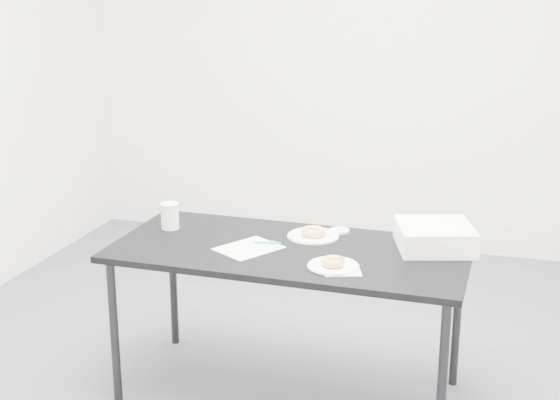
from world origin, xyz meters
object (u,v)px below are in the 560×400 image
(donut_near, at_px, (333,262))
(donut_far, at_px, (313,232))
(plate_far, at_px, (313,236))
(coffee_cup, at_px, (170,216))
(scorecard, at_px, (249,248))
(plate_near, at_px, (333,266))
(bakery_box, at_px, (435,236))
(pen, at_px, (267,243))
(table, at_px, (289,259))

(donut_near, height_order, donut_far, donut_far)
(plate_far, distance_m, coffee_cup, 0.68)
(scorecard, bearing_deg, coffee_cup, -168.24)
(plate_near, bearing_deg, donut_far, 116.35)
(bakery_box, bearing_deg, plate_far, 163.81)
(plate_near, xyz_separation_m, coffee_cup, (-0.85, 0.28, 0.06))
(pen, bearing_deg, coffee_cup, 159.44)
(pen, distance_m, donut_far, 0.23)
(plate_near, relative_size, coffee_cup, 1.71)
(donut_near, xyz_separation_m, bakery_box, (0.37, 0.36, 0.03))
(donut_far, bearing_deg, scorecard, -134.67)
(plate_far, relative_size, bakery_box, 0.74)
(donut_near, xyz_separation_m, donut_far, (-0.18, 0.35, -0.00))
(donut_near, bearing_deg, plate_far, 116.35)
(scorecard, bearing_deg, pen, 83.42)
(pen, bearing_deg, plate_near, -41.70)
(table, height_order, scorecard, scorecard)
(donut_far, distance_m, bakery_box, 0.55)
(scorecard, distance_m, plate_near, 0.42)
(pen, bearing_deg, donut_near, -41.70)
(bakery_box, bearing_deg, scorecard, -179.64)
(table, xyz_separation_m, donut_near, (0.24, -0.18, 0.08))
(pen, height_order, plate_far, pen)
(coffee_cup, distance_m, bakery_box, 1.23)
(pen, distance_m, plate_far, 0.23)
(plate_near, height_order, donut_far, donut_far)
(table, xyz_separation_m, plate_far, (0.06, 0.18, 0.06))
(donut_near, height_order, bakery_box, bakery_box)
(plate_far, relative_size, coffee_cup, 1.89)
(scorecard, distance_m, pen, 0.10)
(bakery_box, bearing_deg, table, -179.93)
(plate_far, bearing_deg, pen, -137.62)
(plate_far, bearing_deg, table, -109.03)
(scorecard, distance_m, bakery_box, 0.82)
(pen, bearing_deg, scorecard, -139.58)
(table, height_order, coffee_cup, coffee_cup)
(plate_near, height_order, plate_far, plate_near)
(table, distance_m, plate_near, 0.30)
(scorecard, bearing_deg, plate_far, 76.63)
(donut_near, bearing_deg, plate_near, 0.00)
(donut_far, xyz_separation_m, coffee_cup, (-0.68, -0.08, 0.04))
(table, distance_m, plate_far, 0.20)
(plate_near, xyz_separation_m, bakery_box, (0.37, 0.36, 0.05))
(plate_far, relative_size, donut_far, 2.13)
(plate_far, xyz_separation_m, donut_far, (0.00, 0.00, 0.02))
(pen, bearing_deg, bakery_box, 0.85)
(donut_near, bearing_deg, bakery_box, 44.00)
(plate_far, bearing_deg, donut_near, -63.65)
(pen, xyz_separation_m, plate_near, (0.35, -0.20, -0.00))
(donut_far, relative_size, coffee_cup, 0.89)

